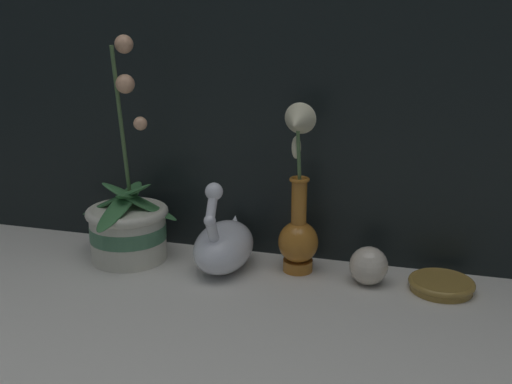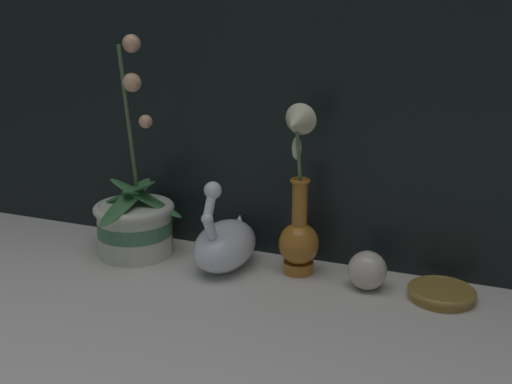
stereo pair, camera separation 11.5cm
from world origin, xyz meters
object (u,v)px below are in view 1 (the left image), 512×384
(orchid_potted_plant, at_px, (128,224))
(swan_figurine, at_px, (224,244))
(glass_sphere, at_px, (369,266))
(blue_vase, at_px, (298,213))
(amber_dish, at_px, (441,284))

(orchid_potted_plant, height_order, swan_figurine, orchid_potted_plant)
(swan_figurine, height_order, glass_sphere, swan_figurine)
(orchid_potted_plant, xyz_separation_m, swan_figurine, (0.21, 0.00, -0.02))
(blue_vase, distance_m, glass_sphere, 0.17)
(glass_sphere, relative_size, amber_dish, 0.60)
(glass_sphere, bearing_deg, blue_vase, 173.41)
(swan_figurine, bearing_deg, blue_vase, 9.70)
(swan_figurine, relative_size, blue_vase, 0.57)
(swan_figurine, bearing_deg, amber_dish, 2.06)
(orchid_potted_plant, distance_m, glass_sphere, 0.50)
(blue_vase, relative_size, amber_dish, 2.79)
(orchid_potted_plant, relative_size, glass_sphere, 6.23)
(blue_vase, bearing_deg, orchid_potted_plant, -175.29)
(orchid_potted_plant, bearing_deg, swan_figurine, 1.23)
(orchid_potted_plant, height_order, glass_sphere, orchid_potted_plant)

